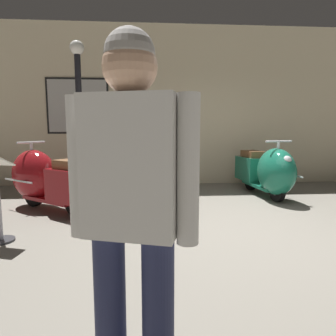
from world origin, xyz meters
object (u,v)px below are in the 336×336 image
object	(u,v)px
scooter_0	(45,179)
lamppost	(80,120)
visitor_0	(132,202)
scooter_1	(268,171)

from	to	relation	value
scooter_0	lamppost	world-z (taller)	lamppost
scooter_0	lamppost	size ratio (longest dim) A/B	0.60
lamppost	visitor_0	world-z (taller)	lamppost
scooter_1	lamppost	xyz separation A→B (m)	(-3.43, 0.35, 0.94)
scooter_0	scooter_1	xyz separation A→B (m)	(3.80, 0.54, 0.00)
scooter_1	lamppost	size ratio (longest dim) A/B	0.64
visitor_0	scooter_0	bearing A→B (deg)	39.62
scooter_1	lamppost	distance (m)	3.57
lamppost	visitor_0	distance (m)	4.55
lamppost	scooter_0	bearing A→B (deg)	-112.77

